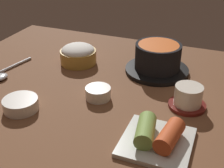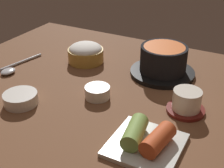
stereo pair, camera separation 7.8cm
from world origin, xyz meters
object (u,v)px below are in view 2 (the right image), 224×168
object	(u,v)px
stone_pot	(163,61)
spoon	(12,68)
kimchi_plate	(146,140)
tea_cup_with_saucer	(187,102)
banchan_cup_center	(97,92)
rice_bowl	(86,53)
side_bowl_near	(21,98)

from	to	relation	value
stone_pot	spoon	xyz separation A→B (cm)	(-40.50, -18.56, -3.48)
stone_pot	kimchi_plate	distance (cm)	32.97
tea_cup_with_saucer	stone_pot	bearing A→B (deg)	126.36
banchan_cup_center	tea_cup_with_saucer	bearing A→B (deg)	11.30
rice_bowl	kimchi_plate	bearing A→B (deg)	-41.71
rice_bowl	kimchi_plate	distance (cm)	43.47
rice_bowl	kimchi_plate	xyz separation A→B (cm)	(32.43, -28.91, -1.24)
banchan_cup_center	spoon	size ratio (longest dim) A/B	0.38
banchan_cup_center	spoon	distance (cm)	30.38
stone_pot	rice_bowl	distance (cm)	24.57
side_bowl_near	kimchi_plate	bearing A→B (deg)	-0.78
tea_cup_with_saucer	spoon	distance (cm)	52.11
tea_cup_with_saucer	kimchi_plate	world-z (taller)	tea_cup_with_saucer
rice_bowl	spoon	bearing A→B (deg)	-135.98
side_bowl_near	spoon	xyz separation A→B (cm)	(-15.29, 12.87, -0.94)
spoon	banchan_cup_center	bearing A→B (deg)	-2.59
stone_pot	rice_bowl	size ratio (longest dim) A/B	1.67
kimchi_plate	spoon	bearing A→B (deg)	164.66
side_bowl_near	spoon	size ratio (longest dim) A/B	0.49
banchan_cup_center	side_bowl_near	size ratio (longest dim) A/B	0.77
kimchi_plate	tea_cup_with_saucer	bearing A→B (deg)	78.13
rice_bowl	kimchi_plate	size ratio (longest dim) A/B	0.79
tea_cup_with_saucer	banchan_cup_center	xyz separation A→B (cm)	(-21.65, -4.33, -1.03)
stone_pot	spoon	distance (cm)	44.68
banchan_cup_center	kimchi_plate	xyz separation A→B (cm)	(18.23, -11.95, 0.18)
tea_cup_with_saucer	spoon	bearing A→B (deg)	-176.75
tea_cup_with_saucer	kimchi_plate	xyz separation A→B (cm)	(-3.42, -16.28, -0.85)
rice_bowl	tea_cup_with_saucer	world-z (taller)	rice_bowl
stone_pot	spoon	bearing A→B (deg)	-155.37
banchan_cup_center	side_bowl_near	world-z (taller)	banchan_cup_center
tea_cup_with_saucer	banchan_cup_center	world-z (taller)	tea_cup_with_saucer
kimchi_plate	side_bowl_near	bearing A→B (deg)	179.22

